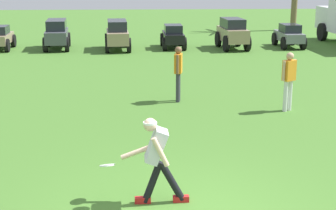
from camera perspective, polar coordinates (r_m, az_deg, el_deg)
The scene contains 10 objects.
frisbee_thrower at distance 8.16m, azimuth -1.27°, elevation -5.67°, with size 1.10×0.46×1.42m.
frisbee_in_flight at distance 8.42m, azimuth -6.74°, elevation -6.65°, with size 0.31×0.31×0.10m.
teammate_near_sideline at distance 14.41m, azimuth 1.14°, elevation 4.05°, with size 0.26×0.50×1.56m.
teammate_midfield at distance 13.79m, azimuth 13.25°, elevation 3.15°, with size 0.45×0.36×1.56m.
parked_car_slot_b at distance 25.02m, azimuth -18.15°, elevation 7.13°, with size 1.20×2.25×1.10m.
parked_car_slot_c at distance 24.56m, azimuth -12.22°, elevation 7.77°, with size 1.36×2.48×1.34m.
parked_car_slot_d at distance 23.87m, azimuth -5.64°, elevation 7.83°, with size 1.31×2.47×1.34m.
parked_car_slot_e at distance 24.30m, azimuth 0.56°, elevation 7.65°, with size 1.14×2.23×1.10m.
parked_car_slot_f at distance 24.26m, azimuth 7.17°, elevation 7.95°, with size 1.37×2.43×1.40m.
parked_car_slot_g at distance 25.20m, azimuth 13.28°, elevation 7.52°, with size 1.14×2.22×1.10m.
Camera 1 is at (-0.59, -7.04, 3.68)m, focal length 55.00 mm.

